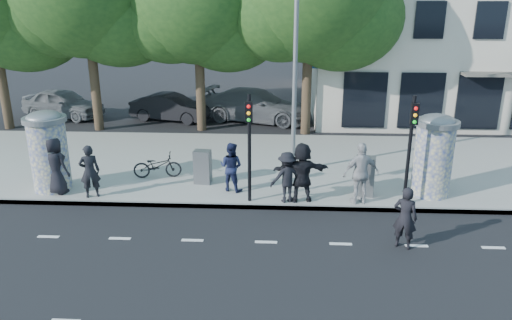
# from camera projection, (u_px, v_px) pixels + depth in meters

# --- Properties ---
(ground) EXTENTS (120.00, 120.00, 0.00)m
(ground) POSITION_uv_depth(u_px,v_px,m) (264.00, 270.00, 12.10)
(ground) COLOR black
(ground) RESTS_ON ground
(sidewalk) EXTENTS (40.00, 8.00, 0.15)m
(sidewalk) POSITION_uv_depth(u_px,v_px,m) (271.00, 165.00, 19.17)
(sidewalk) COLOR gray
(sidewalk) RESTS_ON ground
(curb) EXTENTS (40.00, 0.10, 0.16)m
(curb) POSITION_uv_depth(u_px,v_px,m) (268.00, 207.00, 15.43)
(curb) COLOR slate
(curb) RESTS_ON ground
(lane_dash_far) EXTENTS (32.00, 0.12, 0.01)m
(lane_dash_far) POSITION_uv_depth(u_px,v_px,m) (266.00, 242.00, 13.42)
(lane_dash_far) COLOR silver
(lane_dash_far) RESTS_ON ground
(ad_column_left) EXTENTS (1.36, 1.36, 2.65)m
(ad_column_left) POSITION_uv_depth(u_px,v_px,m) (48.00, 149.00, 16.21)
(ad_column_left) COLOR beige
(ad_column_left) RESTS_ON sidewalk
(ad_column_right) EXTENTS (1.36, 1.36, 2.65)m
(ad_column_right) POSITION_uv_depth(u_px,v_px,m) (434.00, 153.00, 15.79)
(ad_column_right) COLOR beige
(ad_column_right) RESTS_ON sidewalk
(traffic_pole_near) EXTENTS (0.22, 0.31, 3.40)m
(traffic_pole_near) POSITION_uv_depth(u_px,v_px,m) (249.00, 138.00, 15.00)
(traffic_pole_near) COLOR black
(traffic_pole_near) RESTS_ON sidewalk
(traffic_pole_far) EXTENTS (0.22, 0.31, 3.40)m
(traffic_pole_far) POSITION_uv_depth(u_px,v_px,m) (411.00, 140.00, 14.76)
(traffic_pole_far) COLOR black
(traffic_pole_far) RESTS_ON sidewalk
(street_lamp) EXTENTS (0.25, 0.93, 8.00)m
(street_lamp) POSITION_uv_depth(u_px,v_px,m) (296.00, 42.00, 16.79)
(street_lamp) COLOR slate
(street_lamp) RESTS_ON sidewalk
(ped_a) EXTENTS (1.10, 0.91, 1.92)m
(ped_a) POSITION_uv_depth(u_px,v_px,m) (55.00, 165.00, 16.00)
(ped_a) COLOR black
(ped_a) RESTS_ON sidewalk
(ped_b) EXTENTS (0.74, 0.62, 1.72)m
(ped_b) POSITION_uv_depth(u_px,v_px,m) (90.00, 171.00, 15.75)
(ped_b) COLOR black
(ped_b) RESTS_ON sidewalk
(ped_c) EXTENTS (0.96, 0.86, 1.63)m
(ped_c) POSITION_uv_depth(u_px,v_px,m) (231.00, 167.00, 16.29)
(ped_c) COLOR #181E3E
(ped_c) RESTS_ON sidewalk
(ped_d) EXTENTS (1.18, 0.89, 1.62)m
(ped_d) POSITION_uv_depth(u_px,v_px,m) (287.00, 177.00, 15.40)
(ped_d) COLOR black
(ped_d) RESTS_ON sidewalk
(ped_e) EXTENTS (1.27, 0.92, 1.95)m
(ped_e) POSITION_uv_depth(u_px,v_px,m) (361.00, 173.00, 15.24)
(ped_e) COLOR #A6A6A9
(ped_e) RESTS_ON sidewalk
(ped_f) EXTENTS (1.84, 0.95, 1.89)m
(ped_f) POSITION_uv_depth(u_px,v_px,m) (302.00, 172.00, 15.41)
(ped_f) COLOR black
(ped_f) RESTS_ON sidewalk
(man_road) EXTENTS (0.73, 0.63, 1.70)m
(man_road) POSITION_uv_depth(u_px,v_px,m) (405.00, 218.00, 12.91)
(man_road) COLOR black
(man_road) RESTS_ON ground
(bicycle) EXTENTS (0.82, 1.74, 0.88)m
(bicycle) POSITION_uv_depth(u_px,v_px,m) (157.00, 166.00, 17.53)
(bicycle) COLOR black
(bicycle) RESTS_ON sidewalk
(cabinet_left) EXTENTS (0.60, 0.47, 1.17)m
(cabinet_left) POSITION_uv_depth(u_px,v_px,m) (203.00, 167.00, 16.98)
(cabinet_left) COLOR slate
(cabinet_left) RESTS_ON sidewalk
(cabinet_right) EXTENTS (0.69, 0.56, 1.28)m
(cabinet_right) POSITION_uv_depth(u_px,v_px,m) (365.00, 176.00, 15.97)
(cabinet_right) COLOR slate
(cabinet_right) RESTS_ON sidewalk
(car_left) EXTENTS (3.01, 4.77, 1.51)m
(car_left) POSITION_uv_depth(u_px,v_px,m) (63.00, 103.00, 26.44)
(car_left) COLOR slate
(car_left) RESTS_ON ground
(car_mid) EXTENTS (2.44, 4.42, 1.38)m
(car_mid) POSITION_uv_depth(u_px,v_px,m) (171.00, 107.00, 25.79)
(car_mid) COLOR black
(car_mid) RESTS_ON ground
(car_right) EXTENTS (3.81, 6.06, 1.64)m
(car_right) POSITION_uv_depth(u_px,v_px,m) (256.00, 105.00, 25.69)
(car_right) COLOR #5A5C61
(car_right) RESTS_ON ground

